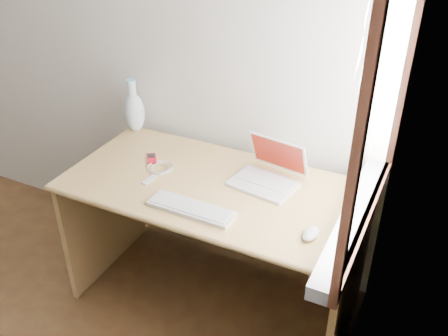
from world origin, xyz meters
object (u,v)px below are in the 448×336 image
at_px(external_keyboard, 191,208).
at_px(vase, 134,111).
at_px(laptop, 266,173).
at_px(desk, 221,212).

bearing_deg(external_keyboard, vase, 141.87).
bearing_deg(external_keyboard, laptop, 61.14).
distance_m(external_keyboard, vase, 0.84).
bearing_deg(desk, vase, 161.18).
height_order(laptop, external_keyboard, laptop).
distance_m(desk, laptop, 0.33).
height_order(desk, vase, vase).
bearing_deg(external_keyboard, desk, 92.09).
bearing_deg(laptop, vase, 177.59).
xyz_separation_m(laptop, vase, (-0.85, 0.17, 0.08)).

